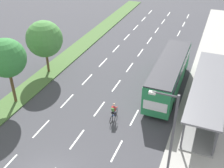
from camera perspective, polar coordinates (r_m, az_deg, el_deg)
name	(u,v)px	position (r m, az deg, el deg)	size (l,w,h in m)	color
median_strip	(76,50)	(37.98, -7.41, 6.98)	(2.60, 52.00, 0.12)	#4C7038
sidewalk_right	(211,74)	(33.82, 19.75, 2.00)	(4.50, 52.00, 0.15)	#ADAAA3
lane_divider_left	(103,62)	(34.52, -1.86, 4.48)	(0.14, 47.20, 0.01)	white
lane_divider_center	(130,67)	(33.42, 3.67, 3.45)	(0.14, 47.20, 0.01)	white
lane_divider_right	(158,73)	(32.65, 9.49, 2.32)	(0.14, 47.20, 0.01)	white
bus_shelter	(211,94)	(26.59, 19.70, -1.99)	(2.90, 12.86, 2.86)	gray
bus	(169,73)	(28.63, 11.72, 2.34)	(2.54, 11.29, 3.37)	#28844C
cyclist	(114,112)	(24.62, 0.33, -5.86)	(0.46, 1.82, 1.71)	black
median_tree_second	(6,58)	(26.49, -20.98, 5.02)	(3.58, 3.58, 6.50)	brown
median_tree_third	(44,39)	(31.45, -13.79, 9.02)	(4.03, 4.03, 6.03)	brown
streetlight	(171,130)	(18.49, 12.01, -9.26)	(1.91, 0.24, 6.50)	#4C4C51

